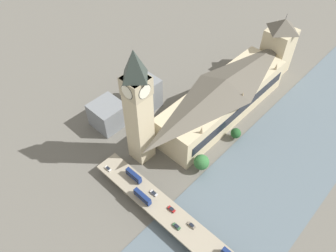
{
  "coord_description": "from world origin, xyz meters",
  "views": [
    {
      "loc": [
        -68.98,
        139.41,
        165.1
      ],
      "look_at": [
        23.29,
        41.42,
        20.77
      ],
      "focal_mm": 35.0,
      "sensor_mm": 36.0,
      "label": 1
    }
  ],
  "objects_px": {
    "car_northbound_tail": "(176,226)",
    "car_southbound_tail": "(154,193)",
    "road_bridge": "(206,247)",
    "car_northbound_mid": "(172,209)",
    "car_northbound_lead": "(191,225)",
    "parliament_hall": "(223,97)",
    "car_southbound_lead": "(108,168)",
    "double_decker_bus_mid": "(142,197)",
    "victoria_tower": "(278,46)",
    "double_decker_bus_lead": "(134,175)",
    "clock_tower": "(138,107)"
  },
  "relations": [
    {
      "from": "victoria_tower",
      "to": "car_northbound_mid",
      "type": "bearing_deg",
      "value": 100.77
    },
    {
      "from": "parliament_hall",
      "to": "road_bridge",
      "type": "relative_size",
      "value": 0.7
    },
    {
      "from": "car_northbound_mid",
      "to": "car_southbound_lead",
      "type": "height_order",
      "value": "car_northbound_mid"
    },
    {
      "from": "car_northbound_lead",
      "to": "double_decker_bus_mid",
      "type": "bearing_deg",
      "value": 12.23
    },
    {
      "from": "parliament_hall",
      "to": "car_southbound_lead",
      "type": "xyz_separation_m",
      "value": [
        16.66,
        89.23,
        -8.2
      ]
    },
    {
      "from": "parliament_hall",
      "to": "car_southbound_lead",
      "type": "distance_m",
      "value": 91.14
    },
    {
      "from": "car_southbound_lead",
      "to": "double_decker_bus_mid",
      "type": "bearing_deg",
      "value": -179.78
    },
    {
      "from": "clock_tower",
      "to": "car_northbound_tail",
      "type": "relative_size",
      "value": 17.08
    },
    {
      "from": "car_northbound_mid",
      "to": "car_southbound_lead",
      "type": "xyz_separation_m",
      "value": [
        45.42,
        6.18,
        -0.07
      ]
    },
    {
      "from": "car_northbound_mid",
      "to": "car_southbound_tail",
      "type": "relative_size",
      "value": 0.95
    },
    {
      "from": "victoria_tower",
      "to": "car_northbound_lead",
      "type": "distance_m",
      "value": 157.78
    },
    {
      "from": "car_northbound_mid",
      "to": "car_southbound_lead",
      "type": "bearing_deg",
      "value": 7.74
    },
    {
      "from": "car_northbound_lead",
      "to": "car_northbound_mid",
      "type": "distance_m",
      "value": 13.7
    },
    {
      "from": "double_decker_bus_mid",
      "to": "car_southbound_tail",
      "type": "bearing_deg",
      "value": -107.51
    },
    {
      "from": "road_bridge",
      "to": "car_southbound_tail",
      "type": "distance_m",
      "value": 40.02
    },
    {
      "from": "car_southbound_tail",
      "to": "car_northbound_lead",
      "type": "bearing_deg",
      "value": 179.69
    },
    {
      "from": "parliament_hall",
      "to": "double_decker_bus_mid",
      "type": "height_order",
      "value": "parliament_hall"
    },
    {
      "from": "double_decker_bus_mid",
      "to": "car_southbound_lead",
      "type": "xyz_separation_m",
      "value": [
        29.41,
        0.11,
        -2.0
      ]
    },
    {
      "from": "victoria_tower",
      "to": "car_southbound_tail",
      "type": "relative_size",
      "value": 10.6
    },
    {
      "from": "car_northbound_lead",
      "to": "road_bridge",
      "type": "bearing_deg",
      "value": 166.28
    },
    {
      "from": "car_southbound_lead",
      "to": "car_northbound_mid",
      "type": "bearing_deg",
      "value": -172.26
    },
    {
      "from": "car_northbound_lead",
      "to": "car_northbound_tail",
      "type": "bearing_deg",
      "value": 47.7
    },
    {
      "from": "car_northbound_lead",
      "to": "car_northbound_mid",
      "type": "xyz_separation_m",
      "value": [
        13.69,
        0.38,
        0.07
      ]
    },
    {
      "from": "victoria_tower",
      "to": "car_southbound_tail",
      "type": "height_order",
      "value": "victoria_tower"
    },
    {
      "from": "victoria_tower",
      "to": "double_decker_bus_mid",
      "type": "bearing_deg",
      "value": 94.65
    },
    {
      "from": "double_decker_bus_mid",
      "to": "car_northbound_lead",
      "type": "height_order",
      "value": "double_decker_bus_mid"
    },
    {
      "from": "double_decker_bus_mid",
      "to": "car_southbound_lead",
      "type": "relative_size",
      "value": 2.57
    },
    {
      "from": "car_northbound_mid",
      "to": "car_northbound_lead",
      "type": "bearing_deg",
      "value": -178.42
    },
    {
      "from": "road_bridge",
      "to": "car_northbound_tail",
      "type": "relative_size",
      "value": 33.83
    },
    {
      "from": "car_southbound_tail",
      "to": "parliament_hall",
      "type": "bearing_deg",
      "value": -79.81
    },
    {
      "from": "road_bridge",
      "to": "car_northbound_mid",
      "type": "height_order",
      "value": "car_northbound_mid"
    },
    {
      "from": "clock_tower",
      "to": "car_southbound_tail",
      "type": "bearing_deg",
      "value": 147.8
    },
    {
      "from": "car_northbound_lead",
      "to": "car_southbound_lead",
      "type": "distance_m",
      "value": 59.47
    },
    {
      "from": "victoria_tower",
      "to": "car_southbound_lead",
      "type": "distance_m",
      "value": 159.33
    },
    {
      "from": "car_northbound_tail",
      "to": "car_northbound_lead",
      "type": "bearing_deg",
      "value": -132.3
    },
    {
      "from": "double_decker_bus_lead",
      "to": "car_northbound_mid",
      "type": "xyz_separation_m",
      "value": [
        -29.63,
        0.02,
        -2.0
      ]
    },
    {
      "from": "car_northbound_lead",
      "to": "car_northbound_tail",
      "type": "relative_size",
      "value": 1.01
    },
    {
      "from": "car_northbound_lead",
      "to": "car_southbound_tail",
      "type": "distance_m",
      "value": 27.62
    },
    {
      "from": "road_bridge",
      "to": "car_southbound_lead",
      "type": "height_order",
      "value": "car_southbound_lead"
    },
    {
      "from": "clock_tower",
      "to": "car_northbound_mid",
      "type": "xyz_separation_m",
      "value": [
        -42.45,
        18.49,
        -35.15
      ]
    },
    {
      "from": "car_northbound_tail",
      "to": "car_northbound_mid",
      "type": "bearing_deg",
      "value": -32.43
    },
    {
      "from": "car_southbound_tail",
      "to": "victoria_tower",
      "type": "bearing_deg",
      "value": -84.37
    },
    {
      "from": "victoria_tower",
      "to": "double_decker_bus_mid",
      "type": "xyz_separation_m",
      "value": [
        -12.8,
        157.54,
        -13.91
      ]
    },
    {
      "from": "clock_tower",
      "to": "road_bridge",
      "type": "height_order",
      "value": "clock_tower"
    },
    {
      "from": "car_southbound_tail",
      "to": "double_decker_bus_lead",
      "type": "bearing_deg",
      "value": 1.85
    },
    {
      "from": "double_decker_bus_mid",
      "to": "car_northbound_mid",
      "type": "distance_m",
      "value": 17.23
    },
    {
      "from": "car_northbound_lead",
      "to": "car_southbound_tail",
      "type": "relative_size",
      "value": 0.99
    },
    {
      "from": "double_decker_bus_lead",
      "to": "car_northbound_lead",
      "type": "bearing_deg",
      "value": -179.53
    },
    {
      "from": "car_northbound_mid",
      "to": "car_southbound_lead",
      "type": "distance_m",
      "value": 45.83
    },
    {
      "from": "car_northbound_tail",
      "to": "car_southbound_tail",
      "type": "bearing_deg",
      "value": -14.76
    }
  ]
}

